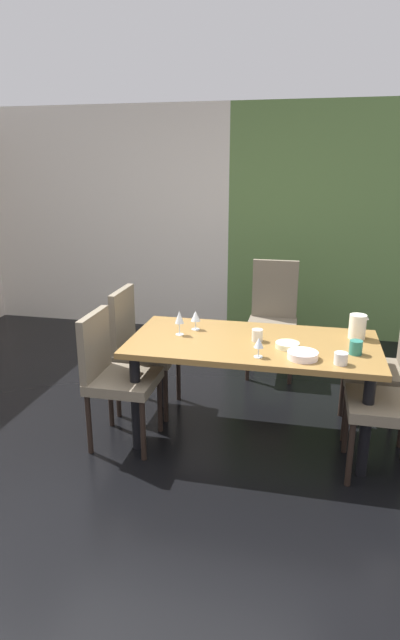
% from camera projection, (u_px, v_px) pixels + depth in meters
% --- Properties ---
extents(ground_plane, '(5.95, 5.85, 0.02)m').
position_uv_depth(ground_plane, '(147.00, 463.00, 3.30)').
color(ground_plane, black).
extents(back_panel_interior, '(3.04, 0.10, 2.52)m').
position_uv_depth(back_panel_interior, '(103.00, 219.00, 5.90)').
color(back_panel_interior, silver).
rests_on(back_panel_interior, ground_plane).
extents(garden_window_panel, '(2.91, 0.10, 2.52)m').
position_uv_depth(garden_window_panel, '(365.00, 226.00, 5.29)').
color(garden_window_panel, '#5A7A40').
rests_on(garden_window_panel, ground_plane).
extents(dining_table, '(1.69, 0.85, 0.73)m').
position_uv_depth(dining_table, '(253.00, 353.00, 3.43)').
color(dining_table, olive).
rests_on(dining_table, ground_plane).
extents(chair_left_near, '(0.45, 0.44, 0.94)m').
position_uv_depth(chair_left_near, '(113.00, 371.00, 3.40)').
color(chair_left_near, '#6F6351').
rests_on(chair_left_near, ground_plane).
extents(chair_right_far, '(0.44, 0.44, 0.92)m').
position_uv_depth(chair_right_far, '(386.00, 365.00, 3.52)').
color(chair_right_far, '#6F6351').
rests_on(chair_right_far, ground_plane).
extents(chair_head_far, '(0.44, 0.45, 1.04)m').
position_uv_depth(chair_head_far, '(273.00, 313.00, 4.60)').
color(chair_head_far, '#6F6351').
rests_on(chair_head_far, ground_plane).
extents(chair_right_near, '(0.44, 0.44, 1.02)m').
position_uv_depth(chair_right_near, '(400.00, 392.00, 3.01)').
color(chair_right_near, '#6F6351').
rests_on(chair_right_near, ground_plane).
extents(chair_left_far, '(0.45, 0.44, 0.97)m').
position_uv_depth(chair_left_far, '(138.00, 343.00, 3.89)').
color(chair_left_far, '#6F6351').
rests_on(chair_left_far, ground_plane).
extents(wine_glass_near_window, '(0.07, 0.07, 0.14)m').
position_uv_depth(wine_glass_near_window, '(196.00, 317.00, 3.61)').
color(wine_glass_near_window, silver).
rests_on(wine_glass_near_window, dining_table).
extents(wine_glass_south, '(0.06, 0.06, 0.18)m').
position_uv_depth(wine_glass_south, '(179.00, 318.00, 3.49)').
color(wine_glass_south, silver).
rests_on(wine_glass_south, dining_table).
extents(wine_glass_east, '(0.06, 0.06, 0.13)m').
position_uv_depth(wine_glass_east, '(259.00, 343.00, 3.09)').
color(wine_glass_east, silver).
rests_on(wine_glass_east, dining_table).
extents(serving_bowl_north, '(0.16, 0.16, 0.04)m').
position_uv_depth(serving_bowl_north, '(287.00, 345.00, 3.27)').
color(serving_bowl_north, beige).
rests_on(serving_bowl_north, dining_table).
extents(serving_bowl_corner, '(0.19, 0.19, 0.05)m').
position_uv_depth(serving_bowl_corner, '(303.00, 355.00, 3.09)').
color(serving_bowl_corner, white).
rests_on(serving_bowl_corner, dining_table).
extents(cup_west, '(0.08, 0.08, 0.07)m').
position_uv_depth(cup_west, '(341.00, 358.00, 3.00)').
color(cup_west, silver).
rests_on(cup_west, dining_table).
extents(cup_near_shelf, '(0.08, 0.08, 0.08)m').
position_uv_depth(cup_near_shelf, '(257.00, 335.00, 3.39)').
color(cup_near_shelf, silver).
rests_on(cup_near_shelf, dining_table).
extents(cup_center, '(0.08, 0.08, 0.09)m').
position_uv_depth(cup_center, '(356.00, 347.00, 3.15)').
color(cup_center, '#297567').
rests_on(cup_center, dining_table).
extents(pitcher_rear, '(0.13, 0.12, 0.17)m').
position_uv_depth(pitcher_rear, '(358.00, 326.00, 3.43)').
color(pitcher_rear, white).
rests_on(pitcher_rear, dining_table).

